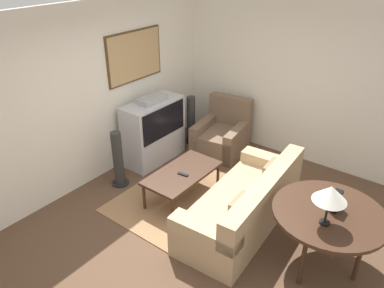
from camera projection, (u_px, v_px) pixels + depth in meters
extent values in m
plane|color=brown|center=(201.00, 230.00, 4.96)|extent=(12.00, 12.00, 0.00)
cube|color=silver|center=(84.00, 99.00, 5.46)|extent=(12.00, 0.06, 2.70)
cube|color=#4C381E|center=(135.00, 56.00, 5.95)|extent=(1.15, 0.03, 0.80)
cube|color=tan|center=(135.00, 56.00, 5.94)|extent=(1.10, 0.01, 0.75)
cube|color=silver|center=(296.00, 81.00, 6.15)|extent=(0.06, 12.00, 2.70)
cube|color=#99704C|center=(185.00, 201.00, 5.52)|extent=(1.92, 1.75, 0.01)
cube|color=#B7B7BC|center=(155.00, 146.00, 6.50)|extent=(1.10, 0.49, 0.48)
cube|color=#B7B7BC|center=(153.00, 118.00, 6.24)|extent=(1.10, 0.49, 0.59)
cube|color=black|center=(164.00, 122.00, 6.11)|extent=(0.99, 0.01, 0.52)
cube|color=#9E9EA3|center=(152.00, 99.00, 6.08)|extent=(0.49, 0.27, 0.09)
cube|color=tan|center=(241.00, 209.00, 5.01)|extent=(2.14, 1.01, 0.43)
cube|color=tan|center=(266.00, 193.00, 4.66)|extent=(2.10, 0.36, 0.39)
cube|color=tan|center=(269.00, 173.00, 5.65)|extent=(0.30, 0.89, 0.59)
cube|color=tan|center=(204.00, 246.00, 4.30)|extent=(0.30, 0.89, 0.59)
cube|color=#877154|center=(271.00, 174.00, 5.08)|extent=(0.37, 0.14, 0.34)
cube|color=#877154|center=(239.00, 210.00, 4.39)|extent=(0.37, 0.14, 0.34)
cube|color=brown|center=(221.00, 141.00, 6.77)|extent=(1.04, 0.93, 0.41)
cube|color=brown|center=(231.00, 110.00, 6.84)|extent=(0.29, 0.82, 0.52)
cube|color=brown|center=(205.00, 133.00, 6.88)|extent=(0.95, 0.29, 0.55)
cube|color=brown|center=(237.00, 141.00, 6.60)|extent=(0.95, 0.29, 0.55)
cube|color=#3D2619|center=(182.00, 173.00, 5.39)|extent=(1.18, 0.62, 0.04)
cylinder|color=#3D2619|center=(173.00, 211.00, 4.98)|extent=(0.04, 0.04, 0.42)
cylinder|color=#3D2619|center=(218.00, 176.00, 5.74)|extent=(0.04, 0.04, 0.42)
cylinder|color=#3D2619|center=(144.00, 197.00, 5.26)|extent=(0.04, 0.04, 0.42)
cylinder|color=#3D2619|center=(191.00, 165.00, 6.02)|extent=(0.04, 0.04, 0.42)
cylinder|color=#3D2619|center=(329.00, 213.00, 4.11)|extent=(1.24, 1.24, 0.04)
cube|color=#3D2619|center=(328.00, 218.00, 4.14)|extent=(1.06, 0.50, 0.08)
cylinder|color=#3D2619|center=(303.00, 260.00, 4.02)|extent=(0.05, 0.05, 0.72)
cylinder|color=#3D2619|center=(331.00, 218.00, 4.63)|extent=(0.05, 0.05, 0.72)
cylinder|color=#3D2619|center=(360.00, 255.00, 4.08)|extent=(0.05, 0.05, 0.72)
cylinder|color=black|center=(324.00, 222.00, 3.93)|extent=(0.11, 0.11, 0.02)
cylinder|color=black|center=(328.00, 206.00, 3.82)|extent=(0.02, 0.02, 0.41)
cone|color=white|center=(331.00, 194.00, 3.75)|extent=(0.35, 0.35, 0.17)
cube|color=black|center=(336.00, 201.00, 4.09)|extent=(0.16, 0.09, 0.22)
cylinder|color=white|center=(341.00, 200.00, 4.04)|extent=(0.11, 0.01, 0.11)
cube|color=black|center=(183.00, 174.00, 5.30)|extent=(0.06, 0.16, 0.02)
cylinder|color=black|center=(121.00, 183.00, 5.92)|extent=(0.27, 0.27, 0.02)
cylinder|color=#2D2D2D|center=(118.00, 159.00, 5.71)|extent=(0.16, 0.16, 0.90)
cylinder|color=black|center=(191.00, 140.00, 7.20)|extent=(0.27, 0.27, 0.02)
cylinder|color=#2D2D2D|center=(191.00, 120.00, 6.99)|extent=(0.16, 0.16, 0.90)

